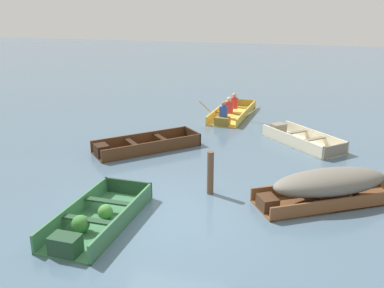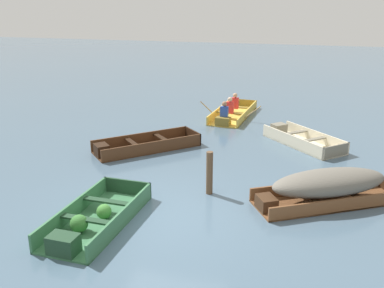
{
  "view_description": "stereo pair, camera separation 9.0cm",
  "coord_description": "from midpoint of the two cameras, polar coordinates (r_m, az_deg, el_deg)",
  "views": [
    {
      "loc": [
        2.85,
        -7.78,
        4.36
      ],
      "look_at": [
        -0.47,
        3.76,
        0.35
      ],
      "focal_mm": 40.0,
      "sensor_mm": 36.0,
      "label": 1
    },
    {
      "loc": [
        2.94,
        -7.75,
        4.36
      ],
      "look_at": [
        -0.47,
        3.76,
        0.35
      ],
      "focal_mm": 40.0,
      "sensor_mm": 36.0,
      "label": 2
    }
  ],
  "objects": [
    {
      "name": "ground_plane",
      "position": [
        9.36,
        -3.53,
        -9.32
      ],
      "size": [
        80.0,
        80.0,
        0.0
      ],
      "primitive_type": "plane",
      "color": "slate"
    },
    {
      "name": "skiff_wooden_brown_near_moored",
      "position": [
        10.15,
        17.95,
        -5.25
      ],
      "size": [
        3.45,
        2.68,
        0.78
      ],
      "color": "brown",
      "rests_on": "ground"
    },
    {
      "name": "skiff_dark_varnish_mid_moored",
      "position": [
        13.27,
        -6.38,
        -0.23
      ],
      "size": [
        3.04,
        3.06,
        0.39
      ],
      "color": "#4C2D19",
      "rests_on": "ground"
    },
    {
      "name": "dinghy_green_foreground",
      "position": [
        9.02,
        -12.71,
        -9.84
      ],
      "size": [
        1.25,
        2.85,
        0.4
      ],
      "color": "#387047",
      "rests_on": "ground"
    },
    {
      "name": "mooring_post",
      "position": [
        10.08,
        2.6,
        -3.88
      ],
      "size": [
        0.16,
        0.16,
        1.06
      ],
      "primitive_type": "cylinder",
      "color": "brown",
      "rests_on": "ground"
    },
    {
      "name": "rowboat_yellow_with_crew",
      "position": [
        16.97,
        5.5,
        4.16
      ],
      "size": [
        2.43,
        3.48,
        0.9
      ],
      "color": "#E5BC47",
      "rests_on": "ground"
    },
    {
      "name": "skiff_cream_far_moored",
      "position": [
        14.21,
        14.41,
        0.59
      ],
      "size": [
        2.72,
        2.71,
        0.39
      ],
      "color": "beige",
      "rests_on": "ground"
    }
  ]
}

